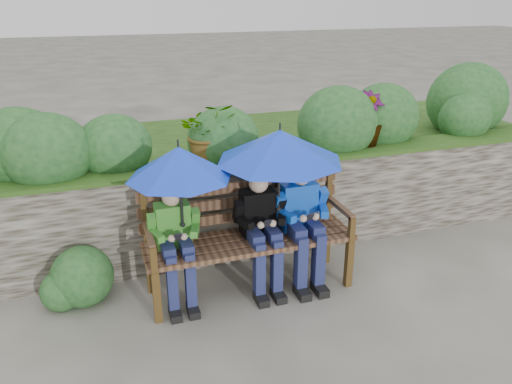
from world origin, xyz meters
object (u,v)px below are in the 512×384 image
object	(u,v)px
umbrella_left	(179,163)
umbrella_right	(280,146)
boy_left	(175,238)
boy_middle	(261,225)
boy_right	(302,212)
park_bench	(247,230)

from	to	relation	value
umbrella_left	umbrella_right	world-z (taller)	umbrella_right
boy_left	boy_middle	xyz separation A→B (m)	(0.78, -0.00, 0.01)
umbrella_left	umbrella_right	bearing A→B (deg)	0.23
boy_left	boy_right	bearing A→B (deg)	0.22
boy_left	umbrella_left	bearing A→B (deg)	-9.88
park_bench	umbrella_left	size ratio (longest dim) A/B	2.17
boy_left	boy_middle	distance (m)	0.78
umbrella_left	boy_left	bearing A→B (deg)	170.12
umbrella_left	umbrella_right	size ratio (longest dim) A/B	0.79
boy_right	park_bench	bearing A→B (deg)	170.94
boy_middle	boy_right	xyz separation A→B (m)	(0.39, 0.01, 0.06)
boy_middle	boy_right	bearing A→B (deg)	1.16
park_bench	umbrella_left	xyz separation A→B (m)	(-0.60, -0.10, 0.74)
boy_left	park_bench	bearing A→B (deg)	7.16
umbrella_left	park_bench	bearing A→B (deg)	9.10
boy_right	umbrella_left	bearing A→B (deg)	-179.14
boy_middle	boy_left	bearing A→B (deg)	179.74
boy_left	boy_middle	size ratio (longest dim) A/B	0.97
umbrella_left	boy_right	bearing A→B (deg)	0.86
boy_left	umbrella_right	distance (m)	1.19
park_bench	boy_right	size ratio (longest dim) A/B	1.62
boy_middle	umbrella_left	world-z (taller)	umbrella_left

